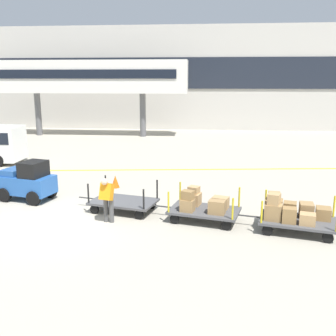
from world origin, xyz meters
name	(u,v)px	position (x,y,z in m)	size (l,w,h in m)	color
ground_plane	(60,223)	(0.00, 0.00, 0.00)	(120.00, 120.00, 0.00)	#A8A08E
apron_lead_line	(185,170)	(3.77, 8.21, 0.00)	(20.94, 0.20, 0.01)	yellow
terminal_building	(155,78)	(0.00, 25.98, 4.74)	(48.22, 2.51, 9.47)	#BCB7AD
jet_bridge	(68,77)	(-6.50, 19.99, 4.81)	(18.36, 3.00, 6.16)	silver
baggage_tug	(27,181)	(-2.18, 2.42, 0.75)	(2.30, 1.65, 1.58)	#2659A5
baggage_cart_lead	(123,202)	(1.86, 1.42, 0.35)	(3.09, 1.91, 1.10)	#4C4C4F
baggage_cart_middle	(203,206)	(4.75, 0.72, 0.52)	(3.09, 1.91, 1.11)	#4C4C4F
baggage_cart_tail	(292,214)	(7.54, 0.07, 0.57)	(3.09, 1.91, 1.25)	#4C4C4F
baggage_handler	(107,198)	(1.58, 0.23, 0.87)	(0.48, 0.50, 1.56)	#4C4C4C
safety_cone_near	(115,181)	(0.87, 4.47, 0.28)	(0.36, 0.36, 0.55)	#EA590F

